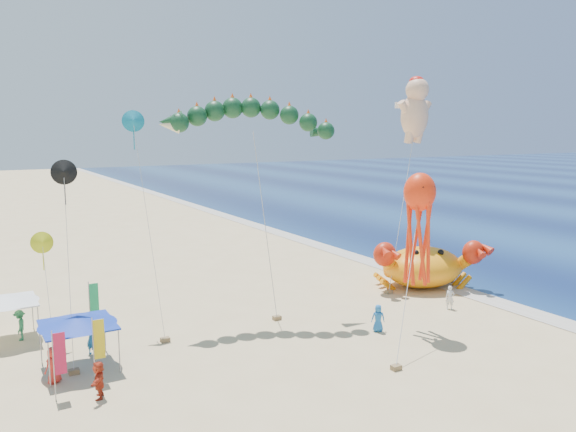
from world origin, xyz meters
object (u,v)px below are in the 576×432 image
object	(u,v)px
canopy_blue	(78,321)
canopy_white	(4,299)
octopus_kite	(419,220)
crab_inflatable	(424,265)
cherub_kite	(415,108)
dragon_kite	(251,123)

from	to	relation	value
canopy_blue	canopy_white	xyz separation A→B (m)	(-2.89, 5.88, -0.00)
canopy_blue	octopus_kite	bearing A→B (deg)	-13.55
crab_inflatable	canopy_blue	size ratio (longest dim) A/B	2.27
octopus_kite	canopy_blue	distance (m)	19.22
cherub_kite	canopy_white	distance (m)	31.38
cherub_kite	canopy_blue	xyz separation A→B (m)	(-26.48, -5.10, -11.05)
cherub_kite	octopus_kite	xyz separation A→B (m)	(-8.24, -9.49, -6.85)
canopy_white	cherub_kite	bearing A→B (deg)	-1.53
dragon_kite	canopy_white	size ratio (longest dim) A/B	3.71
crab_inflatable	canopy_blue	bearing A→B (deg)	-174.65
canopy_blue	crab_inflatable	bearing A→B (deg)	5.35
dragon_kite	canopy_blue	bearing A→B (deg)	-165.67
cherub_kite	octopus_kite	size ratio (longest dim) A/B	1.70
octopus_kite	canopy_blue	xyz separation A→B (m)	(-18.24, 4.40, -4.20)
crab_inflatable	canopy_blue	distance (m)	25.52
cherub_kite	canopy_blue	size ratio (longest dim) A/B	4.24
octopus_kite	canopy_white	bearing A→B (deg)	154.06
octopus_kite	dragon_kite	bearing A→B (deg)	134.89
canopy_blue	cherub_kite	bearing A→B (deg)	10.89
dragon_kite	cherub_kite	xyz separation A→B (m)	(15.43, 2.27, 1.29)
octopus_kite	canopy_white	world-z (taller)	octopus_kite
canopy_blue	canopy_white	bearing A→B (deg)	116.15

